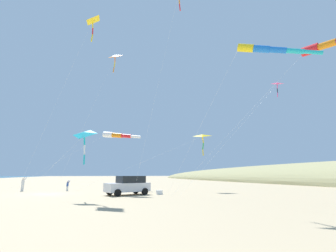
{
  "coord_description": "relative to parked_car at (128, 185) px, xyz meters",
  "views": [
    {
      "loc": [
        4.26,
        -27.61,
        1.99
      ],
      "look_at": [
        11.65,
        -5.19,
        6.97
      ],
      "focal_mm": 24.65,
      "sensor_mm": 36.0,
      "label": 1
    }
  ],
  "objects": [
    {
      "name": "kite_delta_small_distant",
      "position": [
        9.57,
        2.38,
        5.84
      ],
      "size": [
        16.07,
        6.47,
        7.17
      ],
      "color": "yellow",
      "rests_on": "ground_plane"
    },
    {
      "name": "parked_car",
      "position": [
        0.0,
        0.0,
        0.0
      ],
      "size": [
        4.66,
        3.11,
        1.85
      ],
      "color": "silver",
      "rests_on": "ground_plane"
    },
    {
      "name": "kite_delta_long_streamer_left",
      "position": [
        -1.38,
        8.38,
        18.17
      ],
      "size": [
        7.52,
        2.21,
        19.62
      ],
      "color": "orange",
      "rests_on": "ground_plane"
    },
    {
      "name": "kite_windsock_magenta_far_left",
      "position": [
        13.05,
        -11.73,
        11.03
      ],
      "size": [
        10.29,
        11.74,
        12.44
      ],
      "color": "red",
      "rests_on": "ground_plane"
    },
    {
      "name": "person_adult_flyer",
      "position": [
        -11.49,
        9.34,
        -0.03
      ],
      "size": [
        0.57,
        0.61,
        1.7
      ],
      "color": "silver",
      "rests_on": "ground_plane"
    },
    {
      "name": "person_child_grey_jacket",
      "position": [
        -6.32,
        8.28,
        -0.26
      ],
      "size": [
        0.46,
        0.44,
        1.27
      ],
      "color": "silver",
      "rests_on": "ground_plane"
    },
    {
      "name": "kite_delta_orange_high_right",
      "position": [
        12.84,
        -7.29,
        9.56
      ],
      "size": [
        9.42,
        4.32,
        10.77
      ],
      "color": "#EF4C93",
      "rests_on": "ground_plane"
    },
    {
      "name": "kite_delta_green_low_center",
      "position": [
        -4.67,
        2.35,
        19.26
      ],
      "size": [
        7.33,
        3.68,
        20.73
      ],
      "color": "yellow",
      "rests_on": "ground_plane"
    },
    {
      "name": "ground_plane",
      "position": [
        -7.95,
        3.76,
        -0.95
      ],
      "size": [
        600.0,
        600.0,
        0.0
      ],
      "primitive_type": "plane",
      "color": "tan"
    },
    {
      "name": "kite_delta_long_streamer_right",
      "position": [
        -4.42,
        -3.72,
        4.28
      ],
      "size": [
        7.2,
        12.29,
        5.78
      ],
      "color": "#1EB7C6",
      "rests_on": "ground_plane"
    },
    {
      "name": "cooler_box",
      "position": [
        3.09,
        -0.47,
        -0.74
      ],
      "size": [
        0.62,
        0.42,
        0.42
      ],
      "color": "white",
      "rests_on": "ground_plane"
    },
    {
      "name": "kite_windsock_rainbow_low_near",
      "position": [
        -0.54,
        9.2,
        6.51
      ],
      "size": [
        16.23,
        3.68,
        8.08
      ],
      "color": "white",
      "rests_on": "ground_plane"
    },
    {
      "name": "kite_windsock_checkered_midright",
      "position": [
        9.03,
        -10.37,
        10.86
      ],
      "size": [
        8.21,
        12.4,
        12.7
      ],
      "color": "yellow",
      "rests_on": "ground_plane"
    }
  ]
}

